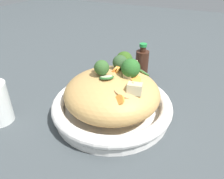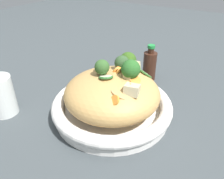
% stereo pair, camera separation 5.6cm
% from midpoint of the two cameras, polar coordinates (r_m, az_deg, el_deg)
% --- Properties ---
extents(ground_plane, '(3.00, 3.00, 0.00)m').
position_cam_midpoint_polar(ground_plane, '(0.61, -2.67, -6.43)').
color(ground_plane, '#383F42').
extents(serving_bowl, '(0.32, 0.32, 0.05)m').
position_cam_midpoint_polar(serving_bowl, '(0.59, -2.73, -4.51)').
color(serving_bowl, white).
rests_on(serving_bowl, ground_plane).
extents(noodle_heap, '(0.25, 0.25, 0.10)m').
position_cam_midpoint_polar(noodle_heap, '(0.57, -2.83, -0.96)').
color(noodle_heap, tan).
rests_on(noodle_heap, serving_bowl).
extents(broccoli_florets, '(0.12, 0.15, 0.07)m').
position_cam_midpoint_polar(broccoli_florets, '(0.57, -0.34, 6.37)').
color(broccoli_florets, '#A0BD7C').
rests_on(broccoli_florets, serving_bowl).
extents(carrot_coins, '(0.09, 0.15, 0.04)m').
position_cam_midpoint_polar(carrot_coins, '(0.54, -0.03, 2.92)').
color(carrot_coins, orange).
rests_on(carrot_coins, serving_bowl).
extents(zucchini_slices, '(0.14, 0.16, 0.05)m').
position_cam_midpoint_polar(zucchini_slices, '(0.57, -0.66, 4.10)').
color(zucchini_slices, beige).
rests_on(zucchini_slices, serving_bowl).
extents(chicken_chunks, '(0.09, 0.13, 0.04)m').
position_cam_midpoint_polar(chicken_chunks, '(0.55, 2.05, 3.54)').
color(chicken_chunks, '#CCBD87').
rests_on(chicken_chunks, serving_bowl).
extents(soy_sauce_bottle, '(0.04, 0.04, 0.12)m').
position_cam_midpoint_polar(soy_sauce_bottle, '(0.77, 5.80, 6.55)').
color(soy_sauce_bottle, '#381E14').
rests_on(soy_sauce_bottle, ground_plane).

